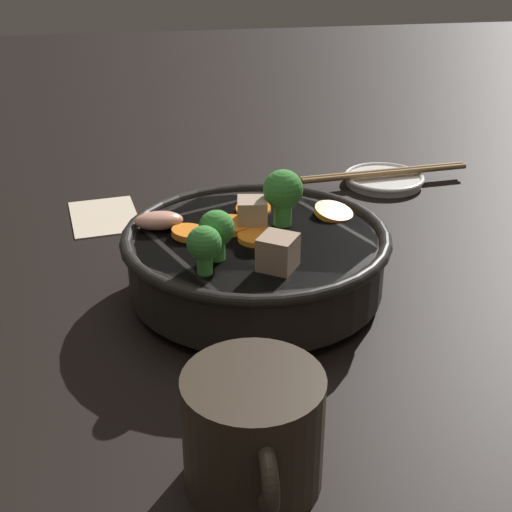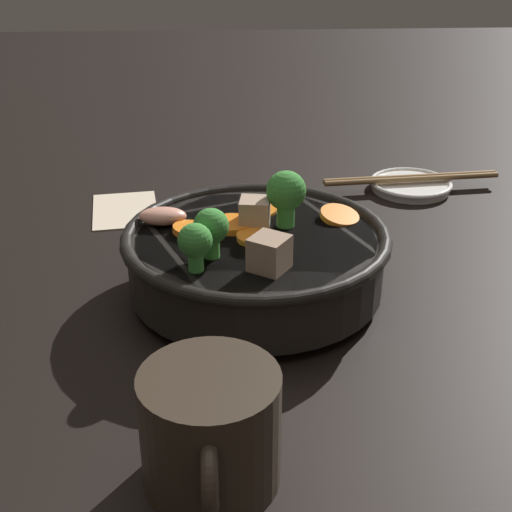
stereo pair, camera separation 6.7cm
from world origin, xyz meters
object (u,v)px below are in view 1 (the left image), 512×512
object	(u,v)px
side_saucer	(384,179)
chopsticks_pair	(384,172)
stirfry_bowl	(256,254)
dark_mug	(254,432)

from	to	relation	value
side_saucer	chopsticks_pair	size ratio (longest dim) A/B	0.46
stirfry_bowl	side_saucer	size ratio (longest dim) A/B	2.36
stirfry_bowl	chopsticks_pair	xyz separation A→B (m)	(-0.26, 0.22, -0.03)
stirfry_bowl	side_saucer	world-z (taller)	stirfry_bowl
side_saucer	dark_mug	xyz separation A→B (m)	(0.50, -0.26, 0.03)
dark_mug	chopsticks_pair	size ratio (longest dim) A/B	0.49
stirfry_bowl	chopsticks_pair	bearing A→B (deg)	140.33
dark_mug	chopsticks_pair	bearing A→B (deg)	152.82
stirfry_bowl	chopsticks_pair	size ratio (longest dim) A/B	1.08
stirfry_bowl	chopsticks_pair	distance (m)	0.34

